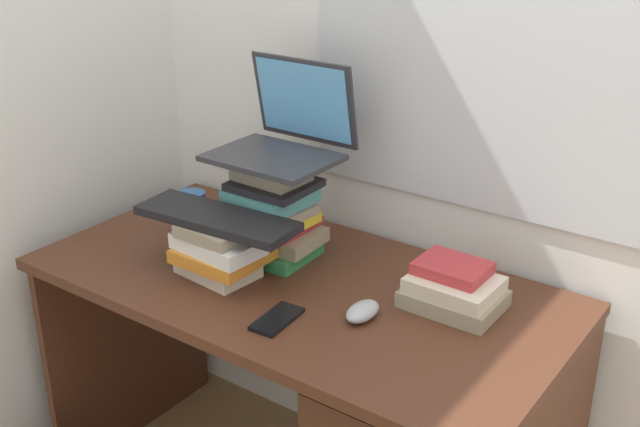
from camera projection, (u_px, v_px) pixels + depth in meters
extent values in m
cube|color=white|center=(384.00, 37.00, 2.06)|extent=(6.00, 0.05, 2.60)
cube|color=silver|center=(475.00, 49.00, 1.89)|extent=(0.90, 0.01, 0.80)
cube|color=silver|center=(70.00, 27.00, 2.18)|extent=(0.05, 6.00, 2.60)
cube|color=#4C2819|center=(297.00, 285.00, 1.99)|extent=(1.35, 0.68, 0.03)
cube|color=#4C2819|center=(131.00, 332.00, 2.50)|extent=(0.02, 0.63, 0.73)
cube|color=#338C4C|center=(273.00, 249.00, 2.11)|extent=(0.22, 0.18, 0.04)
cube|color=gray|center=(277.00, 234.00, 2.10)|extent=(0.24, 0.17, 0.04)
cube|color=#B22D33|center=(279.00, 224.00, 2.10)|extent=(0.16, 0.18, 0.02)
cube|color=yellow|center=(278.00, 217.00, 2.08)|extent=(0.18, 0.16, 0.03)
cube|color=gray|center=(271.00, 207.00, 2.07)|extent=(0.22, 0.16, 0.02)
cube|color=teal|center=(271.00, 195.00, 2.06)|extent=(0.20, 0.19, 0.04)
cube|color=black|center=(274.00, 185.00, 2.05)|extent=(0.20, 0.19, 0.02)
cube|color=gray|center=(271.00, 173.00, 2.05)|extent=(0.18, 0.14, 0.04)
cube|color=orange|center=(271.00, 162.00, 2.03)|extent=(0.19, 0.14, 0.02)
cube|color=beige|center=(218.00, 267.00, 2.00)|extent=(0.20, 0.15, 0.04)
cube|color=orange|center=(223.00, 254.00, 1.99)|extent=(0.21, 0.19, 0.03)
cube|color=white|center=(218.00, 244.00, 1.96)|extent=(0.23, 0.15, 0.04)
cube|color=gray|center=(216.00, 230.00, 1.95)|extent=(0.17, 0.14, 0.03)
cube|color=gray|center=(453.00, 299.00, 1.86)|extent=(0.22, 0.17, 0.04)
cube|color=beige|center=(454.00, 285.00, 1.84)|extent=(0.20, 0.16, 0.04)
cube|color=#B22D33|center=(452.00, 268.00, 1.85)|extent=(0.16, 0.13, 0.03)
cube|color=#2D2D33|center=(272.00, 158.00, 2.02)|extent=(0.31, 0.23, 0.01)
cube|color=#2D2D33|center=(305.00, 100.00, 2.07)|extent=(0.31, 0.05, 0.23)
cube|color=#59A5E5|center=(303.00, 100.00, 2.07)|extent=(0.28, 0.04, 0.20)
cube|color=black|center=(217.00, 218.00, 1.95)|extent=(0.43, 0.17, 0.02)
ellipsoid|color=#A5A8AD|center=(363.00, 311.00, 1.81)|extent=(0.06, 0.10, 0.04)
cylinder|color=#265999|center=(192.00, 208.00, 2.28)|extent=(0.08, 0.08, 0.10)
torus|color=#265999|center=(205.00, 211.00, 2.25)|extent=(0.05, 0.01, 0.05)
cube|color=black|center=(277.00, 319.00, 1.80)|extent=(0.08, 0.14, 0.01)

